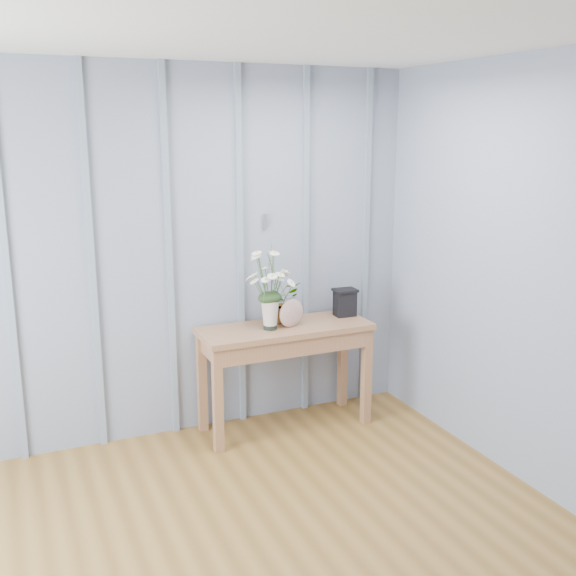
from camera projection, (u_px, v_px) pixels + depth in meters
name	position (u px, v px, depth m)	size (l,w,h in m)	color
room_shell	(179.00, 150.00, 3.02)	(4.00, 4.50, 2.50)	#838CA1
sideboard	(285.00, 342.00, 4.68)	(1.20, 0.45, 0.75)	#8D603F
daisy_vase	(270.00, 278.00, 4.49)	(0.40, 0.31, 0.57)	black
spider_plant	(281.00, 302.00, 4.72)	(0.26, 0.22, 0.29)	#1A3316
felt_disc_vessel	(291.00, 313.00, 4.61)	(0.20, 0.05, 0.20)	#89464C
carved_box	(345.00, 302.00, 4.88)	(0.17, 0.14, 0.20)	black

